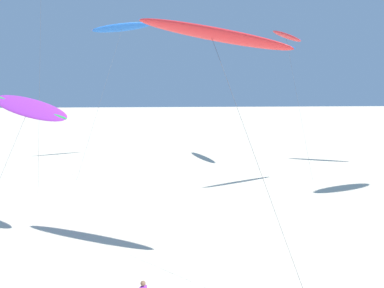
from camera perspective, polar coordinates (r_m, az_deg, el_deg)
name	(u,v)px	position (r m, az deg, el deg)	size (l,w,h in m)	color
flying_kite_0	(122,27)	(51.12, -9.29, 15.11)	(7.23, 11.32, 16.58)	blue
flying_kite_3	(286,36)	(49.38, 12.41, 13.91)	(2.14, 11.21, 15.66)	red
flying_kite_4	(211,33)	(21.81, 2.55, 14.52)	(7.81, 9.59, 13.23)	red
flying_kite_7	(29,107)	(28.30, -20.94, 4.57)	(6.30, 10.23, 9.04)	purple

